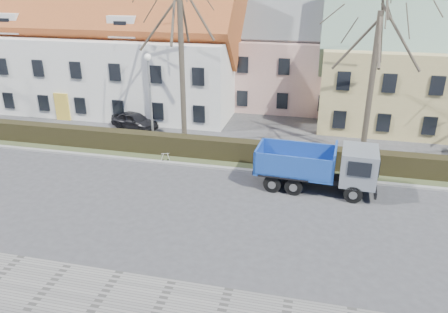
% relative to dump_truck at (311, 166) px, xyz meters
% --- Properties ---
extents(ground, '(120.00, 120.00, 0.00)m').
position_rel_dump_truck_xyz_m(ground, '(-6.94, -3.20, -1.34)').
color(ground, '#39393B').
extents(curb_far, '(80.00, 0.30, 0.12)m').
position_rel_dump_truck_xyz_m(curb_far, '(-6.94, 1.40, -1.28)').
color(curb_far, gray).
rests_on(curb_far, ground).
extents(grass_strip, '(80.00, 3.00, 0.10)m').
position_rel_dump_truck_xyz_m(grass_strip, '(-6.94, 3.00, -1.29)').
color(grass_strip, '#394225').
rests_on(grass_strip, ground).
extents(hedge, '(60.00, 0.90, 1.30)m').
position_rel_dump_truck_xyz_m(hedge, '(-6.94, 2.80, -0.69)').
color(hedge, black).
rests_on(hedge, ground).
extents(building_white, '(26.80, 10.80, 9.50)m').
position_rel_dump_truck_xyz_m(building_white, '(-19.94, 12.80, 3.41)').
color(building_white, silver).
rests_on(building_white, ground).
extents(building_pink, '(10.80, 8.80, 8.00)m').
position_rel_dump_truck_xyz_m(building_pink, '(-2.94, 16.80, 2.66)').
color(building_pink, '#C9988E').
rests_on(building_pink, ground).
extents(building_yellow, '(18.80, 10.80, 8.50)m').
position_rel_dump_truck_xyz_m(building_yellow, '(9.06, 13.80, 2.91)').
color(building_yellow, tan).
rests_on(building_yellow, ground).
extents(tree_1, '(9.20, 9.20, 12.65)m').
position_rel_dump_truck_xyz_m(tree_1, '(-8.94, 5.30, 4.99)').
color(tree_1, '#3E362B').
rests_on(tree_1, ground).
extents(tree_2, '(8.00, 8.00, 11.00)m').
position_rel_dump_truck_xyz_m(tree_2, '(3.06, 5.30, 4.16)').
color(tree_2, '#3E362B').
rests_on(tree_2, ground).
extents(dump_truck, '(6.81, 2.84, 2.67)m').
position_rel_dump_truck_xyz_m(dump_truck, '(0.00, 0.00, 0.00)').
color(dump_truck, navy).
rests_on(dump_truck, ground).
extents(streetlight, '(0.50, 0.50, 6.39)m').
position_rel_dump_truck_xyz_m(streetlight, '(-10.67, 3.80, 1.86)').
color(streetlight, '#9D9D9D').
rests_on(streetlight, ground).
extents(cart_frame, '(0.82, 0.67, 0.65)m').
position_rel_dump_truck_xyz_m(cart_frame, '(-9.19, 1.52, -1.01)').
color(cart_frame, silver).
rests_on(cart_frame, ground).
extents(parked_car_a, '(4.07, 2.57, 1.29)m').
position_rel_dump_truck_xyz_m(parked_car_a, '(-13.48, 7.08, -0.69)').
color(parked_car_a, black).
rests_on(parked_car_a, ground).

